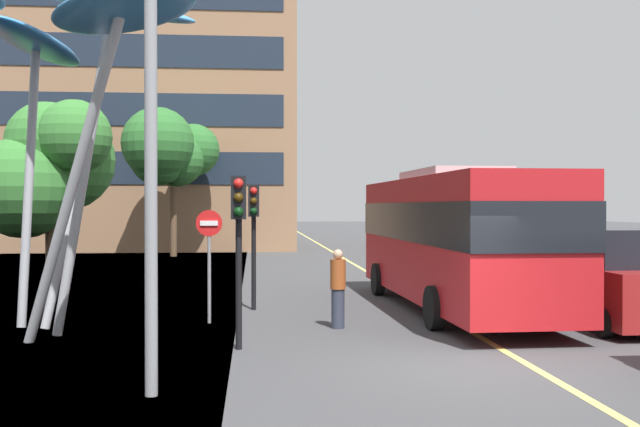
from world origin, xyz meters
The scene contains 13 objects.
ground centered at (-0.75, 0.00, -0.05)m, with size 120.00×240.00×0.10m.
red_bus centered at (1.54, 6.80, 1.98)m, with size 3.04×11.10×3.62m.
leaf_sculpture centered at (-8.64, 3.74, 6.43)m, with size 9.15×8.71×8.84m.
traffic_light_kerb_near centered at (-3.85, 1.83, 2.35)m, with size 0.28×0.42×3.23m.
traffic_light_kerb_far centered at (-3.57, 7.15, 2.34)m, with size 0.28×0.42×3.21m.
traffic_light_island_mid centered at (-4.10, 12.67, 2.66)m, with size 0.28×0.42×3.67m.
car_parked_mid centered at (4.38, 3.68, 1.01)m, with size 1.93×3.91×2.18m.
street_lamp centered at (-4.70, -1.40, 5.24)m, with size 1.51×0.44×8.34m.
tree_pavement_near centered at (-11.12, 16.33, 4.28)m, with size 5.06×4.93×6.55m.
tree_pavement_far centered at (-8.20, 28.18, 5.63)m, with size 5.01×5.36×7.86m.
pedestrian centered at (-1.73, 4.17, 0.87)m, with size 0.34×0.34×1.73m.
no_entry_sign centered at (-4.59, 5.12, 1.72)m, with size 0.60×0.12×2.59m.
backdrop_building centered at (-14.02, 37.01, 10.13)m, with size 25.94×10.86×20.24m.
Camera 1 is at (-3.57, -12.05, 2.67)m, focal length 41.88 mm.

